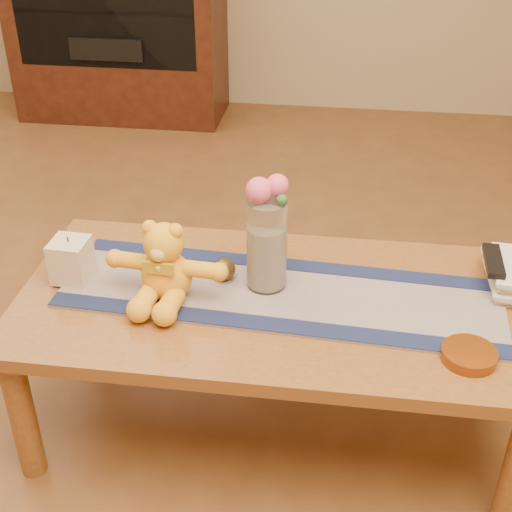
# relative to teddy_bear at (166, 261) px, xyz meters

# --- Properties ---
(floor) EXTENTS (5.50, 5.50, 0.00)m
(floor) POSITION_rel_teddy_bear_xyz_m (0.29, 0.03, -0.56)
(floor) COLOR brown
(floor) RESTS_ON ground
(coffee_table_top) EXTENTS (1.40, 0.70, 0.04)m
(coffee_table_top) POSITION_rel_teddy_bear_xyz_m (0.29, 0.03, -0.13)
(coffee_table_top) COLOR brown
(coffee_table_top) RESTS_ON floor
(table_leg_fl) EXTENTS (0.07, 0.07, 0.41)m
(table_leg_fl) POSITION_rel_teddy_bear_xyz_m (-0.35, -0.26, -0.36)
(table_leg_fl) COLOR brown
(table_leg_fl) RESTS_ON floor
(table_leg_bl) EXTENTS (0.07, 0.07, 0.41)m
(table_leg_bl) POSITION_rel_teddy_bear_xyz_m (-0.35, 0.32, -0.36)
(table_leg_bl) COLOR brown
(table_leg_bl) RESTS_ON floor
(table_leg_br) EXTENTS (0.07, 0.07, 0.41)m
(table_leg_br) POSITION_rel_teddy_bear_xyz_m (0.93, 0.32, -0.36)
(table_leg_br) COLOR brown
(table_leg_br) RESTS_ON floor
(persian_runner) EXTENTS (1.22, 0.42, 0.01)m
(persian_runner) POSITION_rel_teddy_bear_xyz_m (0.30, 0.05, -0.11)
(persian_runner) COLOR #1C1E4F
(persian_runner) RESTS_ON coffee_table_top
(runner_border_near) EXTENTS (1.20, 0.13, 0.00)m
(runner_border_near) POSITION_rel_teddy_bear_xyz_m (0.29, -0.10, -0.11)
(runner_border_near) COLOR #161E42
(runner_border_near) RESTS_ON persian_runner
(runner_border_far) EXTENTS (1.20, 0.13, 0.00)m
(runner_border_far) POSITION_rel_teddy_bear_xyz_m (0.31, 0.19, -0.11)
(runner_border_far) COLOR #161E42
(runner_border_far) RESTS_ON persian_runner
(teddy_bear) EXTENTS (0.34, 0.29, 0.21)m
(teddy_bear) POSITION_rel_teddy_bear_xyz_m (0.00, 0.00, 0.00)
(teddy_bear) COLOR #FAAB1F
(teddy_bear) RESTS_ON persian_runner
(pillar_candle) EXTENTS (0.10, 0.10, 0.12)m
(pillar_candle) POSITION_rel_teddy_bear_xyz_m (-0.28, 0.04, -0.05)
(pillar_candle) COLOR beige
(pillar_candle) RESTS_ON persian_runner
(candle_wick) EXTENTS (0.00, 0.00, 0.01)m
(candle_wick) POSITION_rel_teddy_bear_xyz_m (-0.28, 0.04, 0.02)
(candle_wick) COLOR black
(candle_wick) RESTS_ON pillar_candle
(glass_vase) EXTENTS (0.11, 0.11, 0.26)m
(glass_vase) POSITION_rel_teddy_bear_xyz_m (0.26, 0.08, 0.02)
(glass_vase) COLOR silver
(glass_vase) RESTS_ON persian_runner
(potpourri_fill) EXTENTS (0.09, 0.09, 0.18)m
(potpourri_fill) POSITION_rel_teddy_bear_xyz_m (0.26, 0.08, -0.02)
(potpourri_fill) COLOR beige
(potpourri_fill) RESTS_ON glass_vase
(rose_left) EXTENTS (0.07, 0.07, 0.07)m
(rose_left) POSITION_rel_teddy_bear_xyz_m (0.24, 0.07, 0.19)
(rose_left) COLOR #EC5379
(rose_left) RESTS_ON glass_vase
(rose_right) EXTENTS (0.06, 0.06, 0.06)m
(rose_right) POSITION_rel_teddy_bear_xyz_m (0.28, 0.09, 0.20)
(rose_right) COLOR #EC5379
(rose_right) RESTS_ON glass_vase
(blue_flower_back) EXTENTS (0.04, 0.04, 0.04)m
(blue_flower_back) POSITION_rel_teddy_bear_xyz_m (0.27, 0.12, 0.18)
(blue_flower_back) COLOR #4D62A7
(blue_flower_back) RESTS_ON glass_vase
(blue_flower_side) EXTENTS (0.04, 0.04, 0.04)m
(blue_flower_side) POSITION_rel_teddy_bear_xyz_m (0.23, 0.10, 0.17)
(blue_flower_side) COLOR #4D62A7
(blue_flower_side) RESTS_ON glass_vase
(leaf_sprig) EXTENTS (0.03, 0.03, 0.03)m
(leaf_sprig) POSITION_rel_teddy_bear_xyz_m (0.30, 0.06, 0.17)
(leaf_sprig) COLOR #33662D
(leaf_sprig) RESTS_ON glass_vase
(bronze_ball) EXTENTS (0.08, 0.08, 0.06)m
(bronze_ball) POSITION_rel_teddy_bear_xyz_m (0.14, 0.10, -0.07)
(bronze_ball) COLOR #4F3A1A
(bronze_ball) RESTS_ON persian_runner
(book_bottom) EXTENTS (0.17, 0.23, 0.02)m
(book_bottom) POSITION_rel_teddy_bear_xyz_m (0.87, 0.18, -0.10)
(book_bottom) COLOR beige
(book_bottom) RESTS_ON coffee_table_top
(book_lower) EXTENTS (0.19, 0.24, 0.02)m
(book_lower) POSITION_rel_teddy_bear_xyz_m (0.88, 0.17, -0.08)
(book_lower) COLOR beige
(book_lower) RESTS_ON book_bottom
(book_upper) EXTENTS (0.18, 0.23, 0.02)m
(book_upper) POSITION_rel_teddy_bear_xyz_m (0.87, 0.18, -0.07)
(book_upper) COLOR beige
(book_upper) RESTS_ON book_lower
(book_top) EXTENTS (0.18, 0.24, 0.02)m
(book_top) POSITION_rel_teddy_bear_xyz_m (0.88, 0.18, -0.05)
(book_top) COLOR beige
(book_top) RESTS_ON book_upper
(tv_remote) EXTENTS (0.05, 0.16, 0.02)m
(tv_remote) POSITION_rel_teddy_bear_xyz_m (0.87, 0.17, -0.03)
(tv_remote) COLOR black
(tv_remote) RESTS_ON book_top
(amber_dish) EXTENTS (0.14, 0.14, 0.03)m
(amber_dish) POSITION_rel_teddy_bear_xyz_m (0.78, -0.16, -0.10)
(amber_dish) COLOR #BF5914
(amber_dish) RESTS_ON coffee_table_top
(media_cabinet) EXTENTS (1.20, 0.50, 1.10)m
(media_cabinet) POSITION_rel_teddy_bear_xyz_m (-0.91, 2.51, -0.01)
(media_cabinet) COLOR black
(media_cabinet) RESTS_ON floor
(cabinet_cavity) EXTENTS (1.02, 0.03, 0.61)m
(cabinet_cavity) POSITION_rel_teddy_bear_xyz_m (-0.91, 2.28, 0.10)
(cabinet_cavity) COLOR black
(cabinet_cavity) RESTS_ON media_cabinet
(cabinet_shelf) EXTENTS (1.02, 0.20, 0.02)m
(cabinet_shelf) POSITION_rel_teddy_bear_xyz_m (-0.91, 2.36, 0.10)
(cabinet_shelf) COLOR black
(cabinet_shelf) RESTS_ON media_cabinet
(stereo_lower) EXTENTS (0.42, 0.28, 0.12)m
(stereo_lower) POSITION_rel_teddy_bear_xyz_m (-0.91, 2.38, -0.10)
(stereo_lower) COLOR black
(stereo_lower) RESTS_ON media_cabinet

